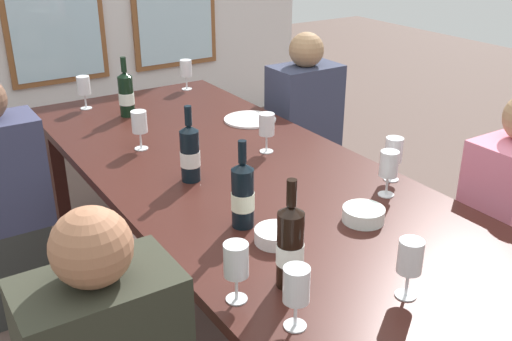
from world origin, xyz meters
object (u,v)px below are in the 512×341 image
at_px(wine_glass_1, 267,126).
at_px(seated_person_0, 3,209).
at_px(seated_person_3, 507,235).
at_px(wine_glass_2, 236,261).
at_px(wine_glass_0, 139,124).
at_px(wine_bottle_0, 290,246).
at_px(wine_glass_4, 394,152).
at_px(seated_person_1, 303,135).
at_px(wine_glass_5, 389,166).
at_px(wine_glass_8, 296,288).
at_px(wine_glass_3, 410,258).
at_px(wine_glass_6, 84,86).
at_px(white_plate_0, 250,119).
at_px(wine_glass_7, 186,69).
at_px(wine_bottle_3, 243,195).
at_px(tasting_bowl_0, 363,215).
at_px(wine_bottle_2, 126,94).
at_px(dining_table, 246,189).
at_px(tasting_bowl_1, 276,236).
at_px(wine_bottle_1, 190,153).

xyz_separation_m(wine_glass_1, seated_person_0, (-1.02, 0.50, -0.33)).
bearing_deg(seated_person_3, wine_glass_2, -178.57).
relative_size(wine_glass_0, seated_person_3, 0.16).
relative_size(wine_bottle_0, wine_glass_0, 1.87).
distance_m(wine_glass_0, wine_glass_4, 1.08).
distance_m(wine_glass_0, seated_person_1, 1.12).
height_order(wine_glass_5, wine_glass_8, same).
distance_m(wine_glass_3, wine_glass_6, 2.11).
bearing_deg(white_plate_0, seated_person_1, 17.02).
bearing_deg(wine_glass_2, wine_glass_7, 67.03).
bearing_deg(wine_glass_5, wine_glass_1, 102.89).
distance_m(wine_glass_1, wine_glass_6, 1.12).
xyz_separation_m(wine_bottle_3, tasting_bowl_0, (0.36, -0.19, -0.09)).
height_order(wine_glass_2, seated_person_3, seated_person_3).
distance_m(wine_bottle_0, wine_bottle_3, 0.37).
height_order(wine_bottle_2, wine_glass_8, wine_bottle_2).
bearing_deg(wine_glass_1, tasting_bowl_0, -95.80).
xyz_separation_m(seated_person_0, seated_person_1, (1.63, 0.02, 0.00)).
height_order(dining_table, wine_glass_4, wine_glass_4).
bearing_deg(seated_person_3, white_plate_0, 110.39).
bearing_deg(seated_person_1, dining_table, -139.59).
distance_m(wine_glass_0, wine_glass_6, 0.69).
height_order(tasting_bowl_1, seated_person_0, seated_person_0).
height_order(dining_table, wine_glass_7, wine_glass_7).
height_order(wine_glass_3, wine_glass_6, same).
height_order(dining_table, seated_person_0, seated_person_0).
distance_m(wine_glass_5, wine_glass_8, 0.84).
xyz_separation_m(wine_bottle_3, wine_glass_8, (-0.16, -0.52, 0.00)).
bearing_deg(wine_bottle_0, wine_bottle_2, 83.98).
height_order(wine_bottle_1, wine_glass_6, wine_bottle_1).
relative_size(wine_glass_6, seated_person_0, 0.16).
bearing_deg(wine_glass_7, seated_person_3, -76.15).
bearing_deg(wine_bottle_0, white_plate_0, 62.22).
bearing_deg(wine_glass_4, wine_glass_0, 129.84).
xyz_separation_m(wine_glass_0, seated_person_1, (1.05, 0.20, -0.33)).
bearing_deg(wine_bottle_0, dining_table, 67.34).
height_order(wine_bottle_3, seated_person_0, seated_person_0).
bearing_deg(wine_bottle_3, wine_bottle_1, 87.32).
height_order(wine_glass_7, seated_person_1, seated_person_1).
height_order(wine_bottle_1, wine_glass_7, wine_bottle_1).
xyz_separation_m(white_plate_0, wine_glass_4, (0.09, -0.89, 0.11)).
relative_size(wine_bottle_1, wine_glass_8, 1.73).
bearing_deg(dining_table, wine_bottle_0, -112.66).
bearing_deg(wine_bottle_1, wine_glass_6, 92.93).
bearing_deg(seated_person_3, wine_glass_7, 103.85).
xyz_separation_m(wine_glass_6, wine_glass_8, (-0.13, -2.04, -0.00)).
bearing_deg(wine_glass_3, wine_glass_4, 48.33).
bearing_deg(wine_glass_4, wine_glass_8, -148.65).
relative_size(wine_glass_0, seated_person_1, 0.16).
bearing_deg(wine_bottle_3, wine_glass_6, 91.39).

